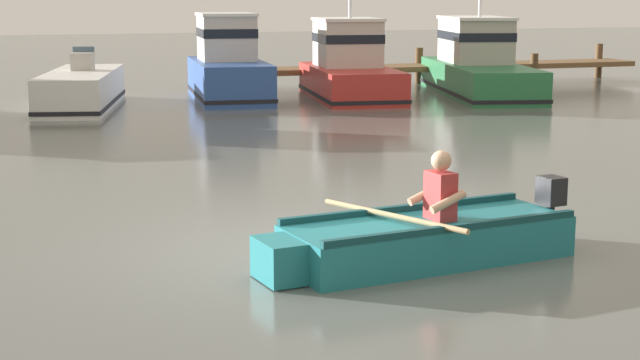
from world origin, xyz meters
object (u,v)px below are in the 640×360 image
at_px(moored_boat_red, 350,69).
at_px(rowboat_with_person, 422,239).
at_px(moored_boat_blue, 228,68).
at_px(moored_boat_green, 478,66).
at_px(moored_boat_white, 82,90).

bearing_deg(moored_boat_red, rowboat_with_person, -107.71).
height_order(moored_boat_blue, moored_boat_green, moored_boat_green).
distance_m(moored_boat_blue, moored_boat_green, 7.09).
xyz_separation_m(moored_boat_white, moored_boat_red, (7.15, -0.01, 0.36)).
distance_m(moored_boat_white, moored_boat_blue, 4.02).
xyz_separation_m(moored_boat_red, moored_boat_green, (3.82, -0.17, 0.00)).
relative_size(moored_boat_white, moored_boat_blue, 1.17).
bearing_deg(moored_boat_green, moored_boat_blue, 172.89).
height_order(rowboat_with_person, moored_boat_red, moored_boat_red).
bearing_deg(moored_boat_white, moored_boat_blue, 10.02).
bearing_deg(moored_boat_blue, moored_boat_red, -12.35).
bearing_deg(rowboat_with_person, moored_boat_blue, 83.80).
bearing_deg(rowboat_with_person, moored_boat_white, 97.85).
bearing_deg(moored_boat_red, moored_boat_green, -2.60).
distance_m(rowboat_with_person, moored_boat_green, 17.81).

